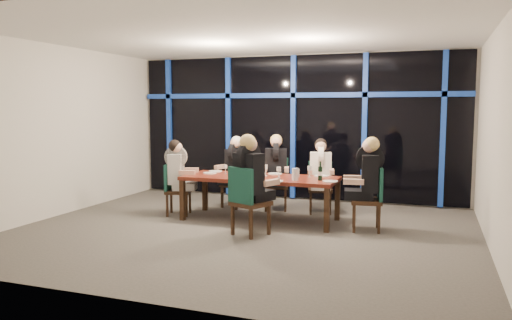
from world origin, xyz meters
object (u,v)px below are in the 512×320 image
(chair_far_left, at_px, (238,180))
(chair_near_mid, at_px, (246,198))
(chair_far_right, at_px, (320,184))
(chair_end_left, at_px, (174,186))
(diner_end_right, at_px, (367,170))
(chair_end_right, at_px, (372,195))
(diner_far_mid, at_px, (276,161))
(diner_end_left, at_px, (178,166))
(diner_far_right, at_px, (321,165))
(dining_table, at_px, (260,180))
(wine_bottle, at_px, (320,173))
(water_pitcher, at_px, (295,174))
(diner_near_mid, at_px, (251,170))
(chair_far_mid, at_px, (276,181))
(diner_far_left, at_px, (235,161))

(chair_far_left, bearing_deg, chair_near_mid, -47.98)
(chair_far_right, height_order, chair_end_left, chair_far_right)
(diner_end_right, bearing_deg, chair_far_right, -147.90)
(chair_end_right, bearing_deg, diner_far_mid, -127.72)
(diner_end_left, bearing_deg, diner_far_right, -83.91)
(dining_table, distance_m, wine_bottle, 1.08)
(dining_table, xyz_separation_m, wine_bottle, (1.05, -0.11, 0.19))
(diner_far_mid, bearing_deg, water_pitcher, -75.15)
(diner_near_mid, bearing_deg, chair_far_mid, -59.72)
(chair_end_left, xyz_separation_m, diner_far_right, (2.42, 1.04, 0.37))
(chair_end_left, distance_m, diner_far_right, 2.66)
(chair_far_left, xyz_separation_m, chair_end_left, (-0.79, -1.07, -0.01))
(diner_end_right, distance_m, diner_near_mid, 1.82)
(chair_end_right, distance_m, diner_end_right, 0.40)
(diner_far_right, bearing_deg, chair_far_left, 164.79)
(diner_near_mid, bearing_deg, diner_far_left, -37.58)
(chair_end_left, xyz_separation_m, chair_near_mid, (1.74, -0.94, 0.07))
(dining_table, height_order, chair_end_left, chair_end_left)
(diner_far_left, relative_size, wine_bottle, 2.96)
(diner_end_right, bearing_deg, diner_far_left, -120.16)
(chair_near_mid, relative_size, wine_bottle, 3.38)
(chair_far_left, bearing_deg, chair_far_right, 18.17)
(diner_near_mid, bearing_deg, chair_far_right, -83.73)
(diner_end_right, xyz_separation_m, diner_near_mid, (-1.60, -0.87, 0.04))
(chair_far_mid, distance_m, diner_far_mid, 0.39)
(diner_far_mid, bearing_deg, chair_near_mid, -101.26)
(chair_far_right, xyz_separation_m, chair_near_mid, (-0.66, -2.05, 0.06))
(diner_far_mid, bearing_deg, chair_far_right, -10.77)
(chair_end_left, xyz_separation_m, diner_near_mid, (1.77, -0.86, 0.48))
(diner_end_right, relative_size, wine_bottle, 3.16)
(dining_table, bearing_deg, diner_far_mid, 90.31)
(chair_far_left, relative_size, diner_far_left, 1.03)
(dining_table, distance_m, chair_far_left, 1.25)
(chair_far_mid, height_order, diner_end_right, diner_end_right)
(chair_end_left, xyz_separation_m, diner_far_left, (0.77, 1.00, 0.38))
(chair_far_left, relative_size, diner_far_mid, 0.99)
(chair_near_mid, distance_m, water_pitcher, 1.01)
(diner_far_left, height_order, diner_far_mid, diner_far_mid)
(diner_far_left, xyz_separation_m, diner_far_right, (1.65, 0.04, -0.01))
(chair_far_mid, bearing_deg, wine_bottle, -61.52)
(dining_table, relative_size, water_pitcher, 13.48)
(chair_far_mid, height_order, diner_near_mid, diner_near_mid)
(chair_far_mid, bearing_deg, diner_end_left, -159.44)
(chair_near_mid, bearing_deg, wine_bottle, -109.44)
(diner_end_right, height_order, water_pitcher, diner_end_right)
(water_pitcher, bearing_deg, diner_far_left, 162.56)
(diner_end_right, bearing_deg, chair_far_left, -121.78)
(chair_end_left, xyz_separation_m, diner_end_right, (3.37, 0.01, 0.44))
(wine_bottle, bearing_deg, chair_far_left, 150.09)
(diner_far_left, bearing_deg, chair_far_left, 90.00)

